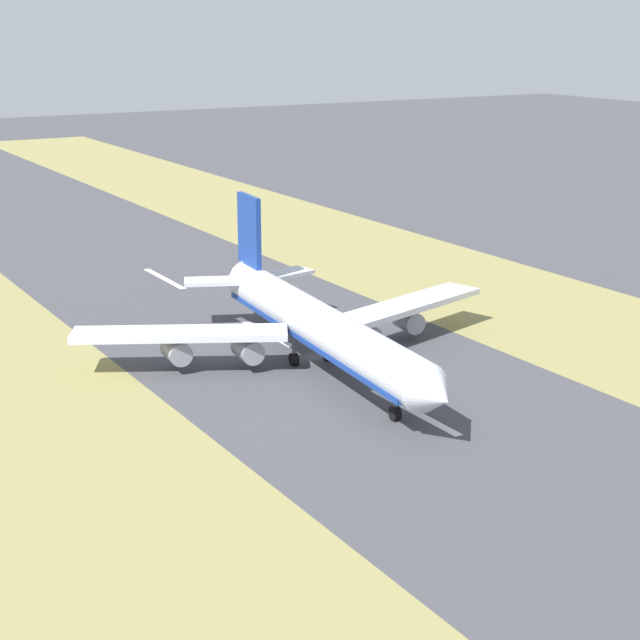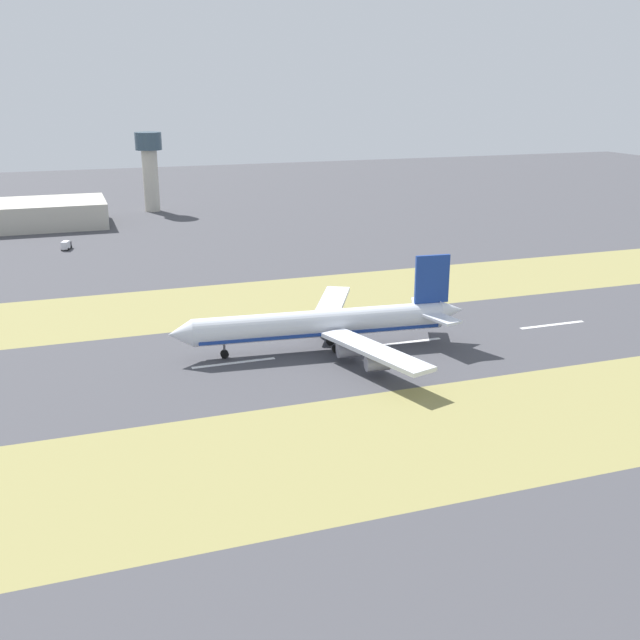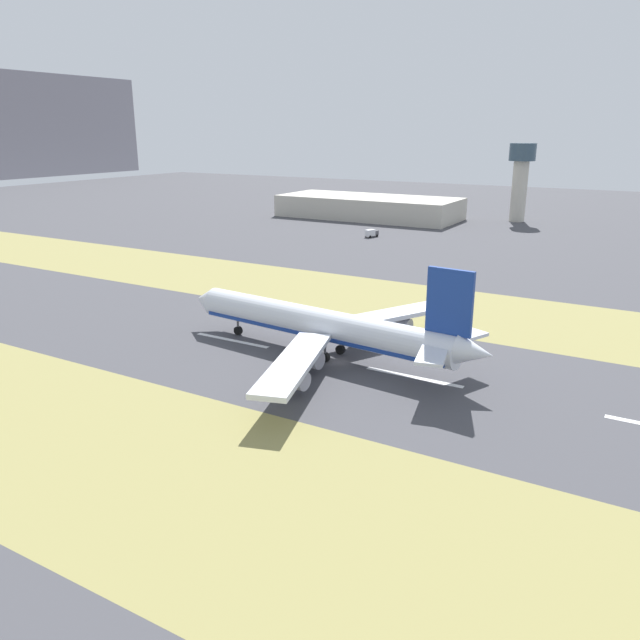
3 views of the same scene
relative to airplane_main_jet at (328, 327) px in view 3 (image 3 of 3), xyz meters
The scene contains 9 objects.
ground_plane 6.95m from the airplane_main_jet, 115.83° to the right, with size 800.00×800.00×0.00m, color #424247.
grass_median_west 47.00m from the airplane_main_jet, behind, with size 40.00×600.00×0.01m, color olive.
grass_median_east 44.01m from the airplane_main_jet, ahead, with size 40.00×600.00×0.01m, color olive.
centreline_dash_mid 19.14m from the airplane_main_jet, 94.77° to the right, with size 1.20×18.00×0.01m, color silver.
centreline_dash_far 22.76m from the airplane_main_jet, 93.95° to the left, with size 1.20×18.00×0.01m, color silver.
airplane_main_jet is the anchor object (origin of this frame).
terminal_building 197.98m from the airplane_main_jet, 23.56° to the left, with size 36.00×87.46×10.35m, color #BCB7A8.
control_tower 206.42m from the airplane_main_jet, ahead, with size 12.00×12.00×35.75m.
service_truck 140.26m from the airplane_main_jet, 22.14° to the left, with size 6.38×3.94×3.10m.
Camera 3 is at (-96.31, -51.66, 41.62)m, focal length 35.00 mm.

